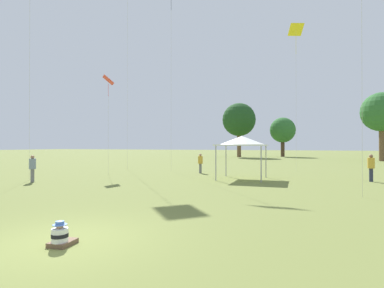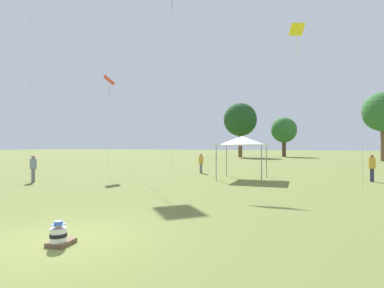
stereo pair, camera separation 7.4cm
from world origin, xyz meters
The scene contains 11 objects.
ground_plane centered at (0.00, 0.00, 0.00)m, with size 300.00×300.00×0.00m, color olive.
seated_toddler centered at (0.22, -0.25, 0.22)m, with size 0.50×0.59×0.56m.
person_standing_0 centered at (-10.23, 7.97, 0.96)m, with size 0.52×0.52×1.63m.
person_standing_1 centered at (8.86, 15.75, 0.99)m, with size 0.45×0.45×1.68m.
person_standing_2 centered at (-2.83, 17.34, 0.92)m, with size 0.54×0.54×1.57m.
canopy_tent centered at (1.17, 14.37, 2.52)m, with size 3.23×3.23×2.85m.
kite_0 centered at (4.29, 22.23, 12.02)m, with size 1.42×1.27×12.76m.
kite_3 centered at (-9.50, 14.32, 7.25)m, with size 1.25×1.25×7.73m.
distant_tree_0 centered at (-7.37, 52.43, 7.28)m, with size 6.46×6.46×10.57m.
distant_tree_1 centered at (0.41, 57.66, 5.35)m, with size 5.09×5.09×7.95m.
distant_tree_3 centered at (15.14, 44.73, 7.03)m, with size 5.64×5.64×9.93m.
Camera 1 is at (5.29, -5.32, 2.20)m, focal length 28.00 mm.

